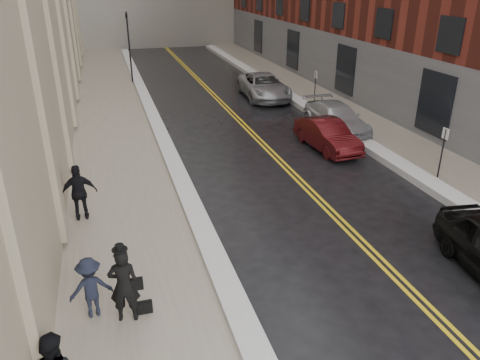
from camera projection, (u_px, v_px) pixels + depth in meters
sidewalk_left at (116, 144)px, 22.91m from camera, size 4.00×64.00×0.15m
sidewalk_right at (361, 122)px, 26.37m from camera, size 3.00×64.00×0.15m
lane_stripe_a at (250, 133)px, 24.71m from camera, size 0.12×64.00×0.01m
lane_stripe_b at (254, 133)px, 24.77m from camera, size 0.12×64.00×0.01m
snow_ridge_left at (163, 139)px, 23.48m from camera, size 0.70×60.80×0.26m
snow_ridge_right at (332, 123)px, 25.87m from camera, size 0.85×60.80×0.30m
traffic_signal at (129, 42)px, 34.45m from camera, size 0.18×0.15×5.20m
parking_sign_near at (443, 149)px, 18.56m from camera, size 0.06×0.35×2.23m
parking_sign_far at (315, 85)px, 29.08m from camera, size 0.06×0.35×2.23m
car_maroon at (327, 135)px, 22.22m from camera, size 1.80×4.38×1.41m
car_silver_near at (336, 119)px, 24.57m from camera, size 2.12×5.15×1.49m
car_silver_far at (264, 86)px, 31.33m from camera, size 3.01×5.90×1.60m
pedestrian_main at (124, 285)px, 10.87m from camera, size 0.77×0.57×1.94m
pedestrian_b at (91, 288)px, 11.09m from camera, size 1.09×0.72×1.57m
pedestrian_c at (80, 193)px, 15.44m from camera, size 1.15×0.51×1.94m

